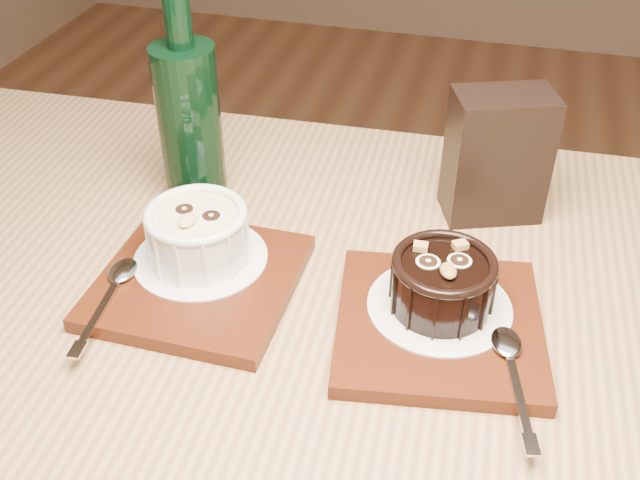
% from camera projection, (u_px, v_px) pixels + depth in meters
% --- Properties ---
extents(table, '(1.23, 0.84, 0.75)m').
position_uv_depth(table, '(332.00, 418.00, 0.70)').
color(table, olive).
rests_on(table, ground).
extents(tray_left, '(0.18, 0.18, 0.01)m').
position_uv_depth(tray_left, '(198.00, 281.00, 0.71)').
color(tray_left, '#491C0C').
rests_on(tray_left, table).
extents(doily_left, '(0.13, 0.13, 0.00)m').
position_uv_depth(doily_left, '(201.00, 258.00, 0.73)').
color(doily_left, white).
rests_on(doily_left, tray_left).
extents(ramekin_white, '(0.10, 0.10, 0.06)m').
position_uv_depth(ramekin_white, '(198.00, 232.00, 0.71)').
color(ramekin_white, white).
rests_on(ramekin_white, doily_left).
extents(spoon_left, '(0.04, 0.14, 0.01)m').
position_uv_depth(spoon_left, '(109.00, 294.00, 0.68)').
color(spoon_left, silver).
rests_on(spoon_left, tray_left).
extents(tray_right, '(0.21, 0.21, 0.01)m').
position_uv_depth(tray_right, '(439.00, 325.00, 0.66)').
color(tray_right, '#491C0C').
rests_on(tray_right, table).
extents(doily_right, '(0.13, 0.13, 0.00)m').
position_uv_depth(doily_right, '(439.00, 306.00, 0.67)').
color(doily_right, white).
rests_on(doily_right, tray_right).
extents(ramekin_dark, '(0.09, 0.09, 0.06)m').
position_uv_depth(ramekin_dark, '(443.00, 281.00, 0.65)').
color(ramekin_dark, black).
rests_on(ramekin_dark, doily_right).
extents(spoon_right, '(0.06, 0.14, 0.01)m').
position_uv_depth(spoon_right, '(514.00, 373.00, 0.60)').
color(spoon_right, silver).
rests_on(spoon_right, tray_right).
extents(condiment_stand, '(0.11, 0.09, 0.14)m').
position_uv_depth(condiment_stand, '(497.00, 156.00, 0.78)').
color(condiment_stand, black).
rests_on(condiment_stand, table).
extents(green_bottle, '(0.07, 0.07, 0.25)m').
position_uv_depth(green_bottle, '(190.00, 120.00, 0.78)').
color(green_bottle, black).
rests_on(green_bottle, table).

